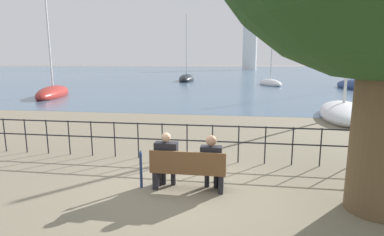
{
  "coord_description": "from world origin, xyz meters",
  "views": [
    {
      "loc": [
        1.0,
        -6.15,
        2.72
      ],
      "look_at": [
        0.0,
        0.5,
        1.49
      ],
      "focal_mm": 28.0,
      "sensor_mm": 36.0,
      "label": 1
    }
  ],
  "objects_px": {
    "closed_umbrella": "(141,167)",
    "sailboat_0": "(270,83)",
    "seated_person_left": "(167,157)",
    "harbor_lighthouse": "(250,39)",
    "sailboat_2": "(53,93)",
    "sailboat_5": "(372,80)",
    "park_bench": "(188,171)",
    "seated_person_right": "(211,160)",
    "sailboat_3": "(343,112)",
    "sailboat_1": "(187,79)",
    "sailboat_4": "(357,86)"
  },
  "relations": [
    {
      "from": "closed_umbrella",
      "to": "sailboat_0",
      "type": "relative_size",
      "value": 0.09
    },
    {
      "from": "closed_umbrella",
      "to": "sailboat_4",
      "type": "xyz_separation_m",
      "value": [
        14.86,
        28.67,
        -0.13
      ]
    },
    {
      "from": "park_bench",
      "to": "closed_umbrella",
      "type": "height_order",
      "value": "park_bench"
    },
    {
      "from": "seated_person_right",
      "to": "sailboat_1",
      "type": "xyz_separation_m",
      "value": [
        -7.45,
        40.99,
        -0.34
      ]
    },
    {
      "from": "park_bench",
      "to": "sailboat_3",
      "type": "distance_m",
      "value": 12.12
    },
    {
      "from": "sailboat_5",
      "to": "closed_umbrella",
      "type": "bearing_deg",
      "value": -96.43
    },
    {
      "from": "sailboat_2",
      "to": "sailboat_4",
      "type": "bearing_deg",
      "value": 5.42
    },
    {
      "from": "closed_umbrella",
      "to": "sailboat_0",
      "type": "bearing_deg",
      "value": 79.37
    },
    {
      "from": "harbor_lighthouse",
      "to": "sailboat_0",
      "type": "bearing_deg",
      "value": -90.48
    },
    {
      "from": "seated_person_left",
      "to": "harbor_lighthouse",
      "type": "height_order",
      "value": "harbor_lighthouse"
    },
    {
      "from": "park_bench",
      "to": "sailboat_0",
      "type": "xyz_separation_m",
      "value": [
        5.17,
        33.13,
        -0.12
      ]
    },
    {
      "from": "seated_person_left",
      "to": "sailboat_4",
      "type": "distance_m",
      "value": 31.94
    },
    {
      "from": "park_bench",
      "to": "sailboat_0",
      "type": "relative_size",
      "value": 0.17
    },
    {
      "from": "park_bench",
      "to": "sailboat_4",
      "type": "height_order",
      "value": "sailboat_4"
    },
    {
      "from": "seated_person_left",
      "to": "sailboat_3",
      "type": "relative_size",
      "value": 0.16
    },
    {
      "from": "park_bench",
      "to": "sailboat_2",
      "type": "bearing_deg",
      "value": 130.07
    },
    {
      "from": "seated_person_left",
      "to": "sailboat_5",
      "type": "xyz_separation_m",
      "value": [
        21.13,
        41.7,
        -0.41
      ]
    },
    {
      "from": "sailboat_3",
      "to": "seated_person_right",
      "type": "bearing_deg",
      "value": -107.37
    },
    {
      "from": "closed_umbrella",
      "to": "sailboat_5",
      "type": "bearing_deg",
      "value": 62.58
    },
    {
      "from": "closed_umbrella",
      "to": "sailboat_1",
      "type": "bearing_deg",
      "value": 98.18
    },
    {
      "from": "harbor_lighthouse",
      "to": "park_bench",
      "type": "bearing_deg",
      "value": -92.69
    },
    {
      "from": "sailboat_3",
      "to": "sailboat_5",
      "type": "relative_size",
      "value": 0.83
    },
    {
      "from": "sailboat_0",
      "to": "sailboat_5",
      "type": "xyz_separation_m",
      "value": [
        15.47,
        8.64,
        -0.03
      ]
    },
    {
      "from": "park_bench",
      "to": "sailboat_2",
      "type": "relative_size",
      "value": 0.13
    },
    {
      "from": "park_bench",
      "to": "seated_person_left",
      "type": "distance_m",
      "value": 0.56
    },
    {
      "from": "sailboat_4",
      "to": "sailboat_2",
      "type": "bearing_deg",
      "value": -168.38
    },
    {
      "from": "sailboat_0",
      "to": "sailboat_3",
      "type": "relative_size",
      "value": 1.27
    },
    {
      "from": "closed_umbrella",
      "to": "harbor_lighthouse",
      "type": "xyz_separation_m",
      "value": [
        7.0,
        126.58,
        12.37
      ]
    },
    {
      "from": "sailboat_3",
      "to": "sailboat_0",
      "type": "bearing_deg",
      "value": 106.42
    },
    {
      "from": "sailboat_0",
      "to": "harbor_lighthouse",
      "type": "xyz_separation_m",
      "value": [
        0.78,
        93.41,
        12.54
      ]
    },
    {
      "from": "park_bench",
      "to": "seated_person_right",
      "type": "height_order",
      "value": "seated_person_right"
    },
    {
      "from": "sailboat_0",
      "to": "park_bench",
      "type": "bearing_deg",
      "value": -116.19
    },
    {
      "from": "sailboat_1",
      "to": "sailboat_5",
      "type": "height_order",
      "value": "sailboat_1"
    },
    {
      "from": "sailboat_4",
      "to": "harbor_lighthouse",
      "type": "bearing_deg",
      "value": 83.41
    },
    {
      "from": "sailboat_1",
      "to": "seated_person_left",
      "type": "bearing_deg",
      "value": -86.17
    },
    {
      "from": "sailboat_1",
      "to": "sailboat_4",
      "type": "distance_m",
      "value": 24.2
    },
    {
      "from": "seated_person_left",
      "to": "closed_umbrella",
      "type": "xyz_separation_m",
      "value": [
        -0.56,
        -0.11,
        -0.21
      ]
    },
    {
      "from": "seated_person_left",
      "to": "sailboat_0",
      "type": "height_order",
      "value": "sailboat_0"
    },
    {
      "from": "closed_umbrella",
      "to": "sailboat_3",
      "type": "xyz_separation_m",
      "value": [
        7.53,
        10.27,
        -0.24
      ]
    },
    {
      "from": "seated_person_right",
      "to": "harbor_lighthouse",
      "type": "distance_m",
      "value": 127.17
    },
    {
      "from": "seated_person_left",
      "to": "sailboat_1",
      "type": "height_order",
      "value": "sailboat_1"
    },
    {
      "from": "sailboat_2",
      "to": "sailboat_5",
      "type": "height_order",
      "value": "sailboat_2"
    },
    {
      "from": "park_bench",
      "to": "sailboat_0",
      "type": "bearing_deg",
      "value": 81.13
    },
    {
      "from": "seated_person_right",
      "to": "sailboat_3",
      "type": "relative_size",
      "value": 0.16
    },
    {
      "from": "seated_person_right",
      "to": "sailboat_4",
      "type": "bearing_deg",
      "value": 65.0
    },
    {
      "from": "sailboat_0",
      "to": "sailboat_3",
      "type": "distance_m",
      "value": 22.94
    },
    {
      "from": "sailboat_1",
      "to": "harbor_lighthouse",
      "type": "bearing_deg",
      "value": 76.28
    },
    {
      "from": "park_bench",
      "to": "harbor_lighthouse",
      "type": "bearing_deg",
      "value": 87.31
    },
    {
      "from": "sailboat_4",
      "to": "park_bench",
      "type": "bearing_deg",
      "value": -126.92
    },
    {
      "from": "sailboat_4",
      "to": "sailboat_5",
      "type": "bearing_deg",
      "value": 51.35
    }
  ]
}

